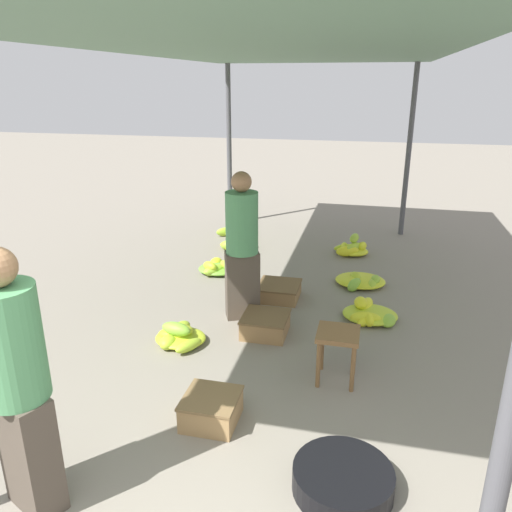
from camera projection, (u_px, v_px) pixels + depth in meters
name	position (u px, v px, depth m)	size (l,w,h in m)	color
canopy_post_front_right	(510.00, 422.00, 1.62)	(0.08, 0.08, 2.61)	#4C4C51
canopy_post_back_left	(229.00, 147.00, 8.29)	(0.08, 0.08, 2.61)	#4C4C51
canopy_post_back_right	(409.00, 153.00, 7.66)	(0.08, 0.08, 2.61)	#4C4C51
canopy_tarp	(277.00, 48.00, 4.51)	(3.27, 6.99, 0.04)	#567A60
vendor_foreground	(17.00, 383.00, 2.67)	(0.45, 0.45, 1.59)	#4C4238
stool	(338.00, 342.00, 4.04)	(0.34, 0.34, 0.45)	brown
basin_black	(343.00, 480.00, 3.01)	(0.61, 0.61, 0.15)	black
banana_pile_left_0	(179.00, 336.00, 4.69)	(0.50, 0.51, 0.23)	#A4C62F
banana_pile_left_1	(237.00, 242.00, 7.38)	(0.54, 0.58, 0.28)	#C6D329
banana_pile_left_2	(235.00, 230.00, 8.03)	(0.55, 0.53, 0.19)	#AAC82E
banana_pile_left_3	(220.00, 268.00, 6.43)	(0.58, 0.58, 0.19)	#91BE32
banana_pile_right_0	(370.00, 314.00, 5.18)	(0.57, 0.61, 0.20)	#89BB34
banana_pile_right_1	(351.00, 248.00, 7.11)	(0.52, 0.52, 0.29)	#B5CD2C
banana_pile_right_2	(361.00, 281.00, 6.05)	(0.60, 0.63, 0.15)	#7FB735
crate_near	(211.00, 409.00, 3.61)	(0.40, 0.40, 0.21)	#9E7A4C
crate_mid	(279.00, 291.00, 5.68)	(0.47, 0.47, 0.17)	olive
crate_far	(265.00, 324.00, 4.88)	(0.44, 0.44, 0.20)	olive
shopper_walking_mid	(242.00, 245.00, 5.01)	(0.43, 0.43, 1.53)	#4C4238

